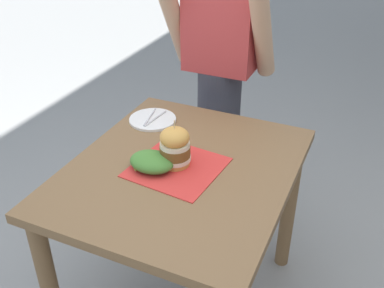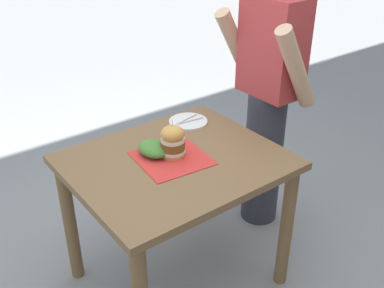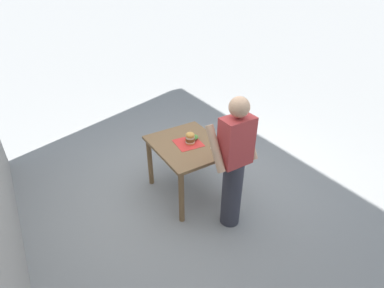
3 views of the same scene
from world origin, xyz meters
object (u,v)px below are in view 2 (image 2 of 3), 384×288
(patio_table, at_px, (176,182))
(side_salad, at_px, (154,149))
(side_plate_with_forks, at_px, (188,121))
(pickle_spear, at_px, (149,150))
(sandwich, at_px, (173,141))
(diner_across_table, at_px, (268,96))

(patio_table, xyz_separation_m, side_salad, (-0.10, -0.06, 0.17))
(patio_table, xyz_separation_m, side_plate_with_forks, (-0.29, 0.29, 0.14))
(patio_table, xyz_separation_m, pickle_spear, (-0.13, -0.07, 0.15))
(sandwich, relative_size, side_plate_with_forks, 0.89)
(patio_table, height_order, side_plate_with_forks, side_plate_with_forks)
(patio_table, relative_size, diner_across_table, 0.60)
(side_plate_with_forks, bearing_deg, patio_table, -45.31)
(pickle_spear, xyz_separation_m, diner_across_table, (-0.01, 0.85, 0.08))
(sandwich, relative_size, side_salad, 1.09)
(sandwich, distance_m, diner_across_table, 0.78)
(patio_table, relative_size, sandwich, 5.19)
(pickle_spear, bearing_deg, diner_across_table, 90.75)
(sandwich, xyz_separation_m, diner_across_table, (-0.11, 0.77, 0.01))
(diner_across_table, bearing_deg, side_plate_with_forks, -107.25)
(side_plate_with_forks, bearing_deg, sandwich, -48.03)
(side_salad, bearing_deg, patio_table, 32.06)
(pickle_spear, xyz_separation_m, side_plate_with_forks, (-0.16, 0.36, -0.01))
(diner_across_table, bearing_deg, sandwich, -81.97)
(side_salad, xyz_separation_m, diner_across_table, (-0.04, 0.84, 0.06))
(patio_table, relative_size, side_plate_with_forks, 4.63)
(sandwich, xyz_separation_m, side_salad, (-0.07, -0.07, -0.05))
(pickle_spear, relative_size, diner_across_table, 0.05)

